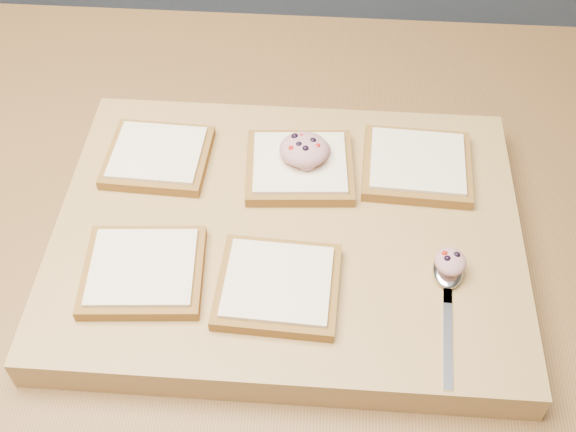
# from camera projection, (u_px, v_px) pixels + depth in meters

# --- Properties ---
(island_counter) EXTENTS (2.00, 0.80, 0.90)m
(island_counter) POSITION_uv_depth(u_px,v_px,m) (281.00, 377.00, 1.23)
(island_counter) COLOR slate
(island_counter) RESTS_ON ground
(cutting_board) EXTENTS (0.52, 0.40, 0.04)m
(cutting_board) POSITION_uv_depth(u_px,v_px,m) (288.00, 236.00, 0.83)
(cutting_board) COLOR tan
(cutting_board) RESTS_ON island_counter
(bread_far_left) EXTENTS (0.13, 0.12, 0.02)m
(bread_far_left) POSITION_uv_depth(u_px,v_px,m) (158.00, 156.00, 0.87)
(bread_far_left) COLOR brown
(bread_far_left) RESTS_ON cutting_board
(bread_far_center) EXTENTS (0.13, 0.12, 0.02)m
(bread_far_center) POSITION_uv_depth(u_px,v_px,m) (300.00, 166.00, 0.86)
(bread_far_center) COLOR brown
(bread_far_center) RESTS_ON cutting_board
(bread_far_right) EXTENTS (0.13, 0.12, 0.02)m
(bread_far_right) POSITION_uv_depth(u_px,v_px,m) (417.00, 165.00, 0.86)
(bread_far_right) COLOR brown
(bread_far_right) RESTS_ON cutting_board
(bread_near_left) EXTENTS (0.13, 0.12, 0.02)m
(bread_near_left) POSITION_uv_depth(u_px,v_px,m) (143.00, 271.00, 0.76)
(bread_near_left) COLOR brown
(bread_near_left) RESTS_ON cutting_board
(bread_near_center) EXTENTS (0.13, 0.12, 0.02)m
(bread_near_center) POSITION_uv_depth(u_px,v_px,m) (278.00, 285.00, 0.75)
(bread_near_center) COLOR brown
(bread_near_center) RESTS_ON cutting_board
(tuna_salad_dollop) EXTENTS (0.06, 0.06, 0.03)m
(tuna_salad_dollop) POSITION_uv_depth(u_px,v_px,m) (304.00, 149.00, 0.85)
(tuna_salad_dollop) COLOR tan
(tuna_salad_dollop) RESTS_ON bread_far_center
(spoon) EXTENTS (0.04, 0.16, 0.01)m
(spoon) POSITION_uv_depth(u_px,v_px,m) (448.00, 279.00, 0.76)
(spoon) COLOR silver
(spoon) RESTS_ON cutting_board
(spoon_salad) EXTENTS (0.03, 0.04, 0.02)m
(spoon_salad) POSITION_uv_depth(u_px,v_px,m) (450.00, 261.00, 0.75)
(spoon_salad) COLOR tan
(spoon_salad) RESTS_ON spoon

